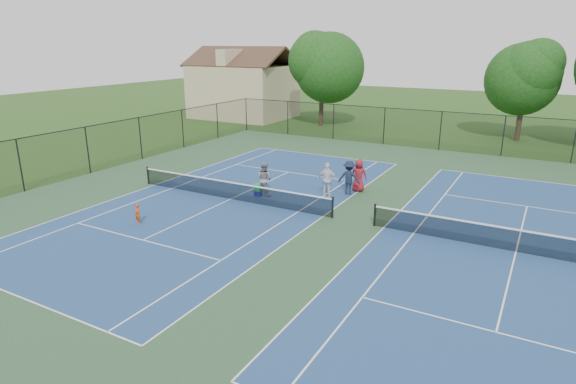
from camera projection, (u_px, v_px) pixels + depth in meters
The scene contains 15 objects.
ground at pixel (353, 222), 22.54m from camera, with size 140.00×140.00×0.00m, color #234716.
court_pad at pixel (353, 222), 22.54m from camera, with size 36.00×36.00×0.01m, color #29492B.
tennis_court_left at pixel (231, 198), 25.76m from camera, with size 12.00×23.83×1.07m.
tennis_court_right at pixel (516, 250), 19.27m from camera, with size 12.00×23.83×1.07m.
perimeter_fence at pixel (354, 189), 22.06m from camera, with size 36.08×36.08×3.02m.
tree_back_a at pixel (322, 64), 46.79m from camera, with size 6.80×6.80×9.15m.
tree_back_c at pixel (526, 75), 39.45m from camera, with size 6.00×6.00×8.40m.
clapboard_house at pixel (243, 89), 53.14m from camera, with size 10.80×8.10×7.65m.
child_player at pixel (137, 214), 22.13m from camera, with size 0.36×0.23×0.98m, color #D2440E.
instructor at pixel (264, 179), 26.18m from camera, with size 0.90×0.70×1.86m, color gray.
bystander_a at pixel (327, 180), 25.98m from camera, with size 1.11×0.46×1.89m, color silver.
bystander_b at pixel (349, 178), 26.40m from camera, with size 1.22×0.70×1.89m, color #161F31.
bystander_c at pixel (359, 175), 26.91m from camera, with size 0.90×0.59×1.84m, color maroon.
ball_crate at pixel (258, 193), 26.28m from camera, with size 0.38×0.29×0.30m, color navy.
ball_hopper at pixel (258, 187), 26.17m from camera, with size 0.34×0.27×0.39m, color green.
Camera 1 is at (7.59, -19.92, 8.06)m, focal length 30.00 mm.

